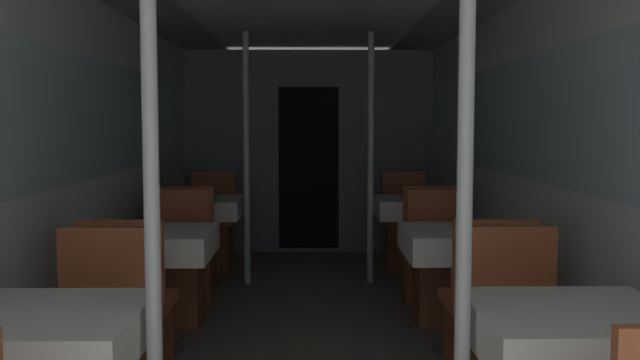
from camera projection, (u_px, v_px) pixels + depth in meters
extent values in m
cube|color=silver|center=(90.00, 173.00, 4.38)|extent=(0.05, 8.62, 2.15)
cube|color=silver|center=(90.00, 118.00, 4.36)|extent=(0.03, 7.93, 0.75)
cube|color=silver|center=(524.00, 172.00, 4.43)|extent=(0.05, 8.62, 2.15)
cube|color=silver|center=(523.00, 118.00, 4.40)|extent=(0.03, 7.93, 0.75)
cube|color=slate|center=(308.00, 152.00, 7.62)|extent=(2.64, 0.08, 2.15)
cube|color=black|center=(308.00, 168.00, 7.59)|extent=(0.64, 0.01, 1.72)
cube|color=#B2B2B7|center=(38.00, 315.00, 2.43)|extent=(0.65, 0.65, 0.02)
cube|color=white|center=(39.00, 334.00, 2.44)|extent=(0.69, 0.69, 0.16)
cube|color=#B25633|center=(94.00, 339.00, 3.06)|extent=(0.42, 0.42, 0.05)
cube|color=#B25633|center=(105.00, 275.00, 3.23)|extent=(0.42, 0.04, 0.43)
cylinder|color=silver|center=(151.00, 214.00, 2.41)|extent=(0.06, 0.06, 2.15)
cylinder|color=#4C4C51|center=(157.00, 350.00, 4.33)|extent=(0.34, 0.34, 0.01)
cylinder|color=#B7B7BC|center=(156.00, 292.00, 4.30)|extent=(0.12, 0.12, 0.70)
cube|color=#B2B2B7|center=(154.00, 232.00, 4.27)|extent=(0.65, 0.65, 0.02)
cube|color=white|center=(155.00, 244.00, 4.27)|extent=(0.69, 0.69, 0.16)
cube|color=brown|center=(131.00, 348.00, 3.70)|extent=(0.36, 0.36, 0.43)
cube|color=#B25633|center=(130.00, 303.00, 3.69)|extent=(0.42, 0.42, 0.05)
cube|color=#B25633|center=(119.00, 264.00, 3.47)|extent=(0.42, 0.04, 0.43)
cube|color=brown|center=(175.00, 293.00, 4.92)|extent=(0.36, 0.36, 0.43)
cube|color=#B25633|center=(174.00, 258.00, 4.90)|extent=(0.42, 0.42, 0.05)
cube|color=#B25633|center=(179.00, 220.00, 5.07)|extent=(0.42, 0.04, 0.43)
cylinder|color=#4C4C51|center=(202.00, 282.00, 6.16)|extent=(0.34, 0.34, 0.01)
cylinder|color=#B7B7BC|center=(201.00, 241.00, 6.13)|extent=(0.12, 0.12, 0.70)
cube|color=#B2B2B7|center=(201.00, 200.00, 6.10)|extent=(0.65, 0.65, 0.02)
cube|color=white|center=(201.00, 207.00, 6.11)|extent=(0.69, 0.69, 0.16)
cube|color=brown|center=(190.00, 273.00, 5.54)|extent=(0.36, 0.36, 0.43)
cube|color=#B25633|center=(189.00, 243.00, 5.52)|extent=(0.42, 0.42, 0.05)
cube|color=#B25633|center=(185.00, 215.00, 5.31)|extent=(0.42, 0.04, 0.43)
cube|color=brown|center=(211.00, 246.00, 6.75)|extent=(0.36, 0.36, 0.43)
cube|color=#B25633|center=(211.00, 221.00, 6.73)|extent=(0.42, 0.42, 0.05)
cube|color=#B25633|center=(213.00, 194.00, 6.90)|extent=(0.42, 0.04, 0.43)
cylinder|color=silver|center=(246.00, 159.00, 6.08)|extent=(0.06, 0.06, 2.15)
cube|color=#B2B2B7|center=(574.00, 313.00, 2.46)|extent=(0.65, 0.65, 0.02)
cube|color=white|center=(573.00, 332.00, 2.47)|extent=(0.69, 0.69, 0.16)
cube|color=#B25633|center=(520.00, 337.00, 3.09)|extent=(0.42, 0.42, 0.05)
cube|color=#B25633|center=(509.00, 273.00, 3.26)|extent=(0.42, 0.04, 0.43)
cylinder|color=silver|center=(463.00, 213.00, 2.43)|extent=(0.06, 0.06, 2.15)
cylinder|color=#4C4C51|center=(459.00, 348.00, 4.36)|extent=(0.34, 0.34, 0.01)
cylinder|color=#B7B7BC|center=(460.00, 291.00, 4.33)|extent=(0.12, 0.12, 0.70)
cube|color=#B2B2B7|center=(461.00, 232.00, 4.30)|extent=(0.65, 0.65, 0.02)
cube|color=white|center=(460.00, 243.00, 4.30)|extent=(0.69, 0.69, 0.16)
cube|color=brown|center=(484.00, 346.00, 3.73)|extent=(0.36, 0.36, 0.43)
cube|color=#B25633|center=(484.00, 301.00, 3.72)|extent=(0.42, 0.42, 0.05)
cube|color=#B25633|center=(495.00, 263.00, 3.50)|extent=(0.42, 0.04, 0.43)
cube|color=brown|center=(441.00, 292.00, 4.95)|extent=(0.36, 0.36, 0.43)
cube|color=#B25633|center=(441.00, 258.00, 4.93)|extent=(0.42, 0.42, 0.05)
cube|color=#B25633|center=(437.00, 219.00, 5.10)|extent=(0.42, 0.04, 0.43)
cylinder|color=#4C4C51|center=(414.00, 282.00, 6.19)|extent=(0.34, 0.34, 0.01)
cylinder|color=#B7B7BC|center=(415.00, 241.00, 6.16)|extent=(0.12, 0.12, 0.70)
cube|color=#B2B2B7|center=(415.00, 199.00, 6.13)|extent=(0.65, 0.65, 0.02)
cube|color=white|center=(415.00, 207.00, 6.14)|extent=(0.69, 0.69, 0.16)
cube|color=brown|center=(426.00, 273.00, 5.57)|extent=(0.36, 0.36, 0.43)
cube|color=#B25633|center=(426.00, 242.00, 5.55)|extent=(0.42, 0.42, 0.05)
cube|color=#B25633|center=(431.00, 215.00, 5.34)|extent=(0.42, 0.04, 0.43)
cube|color=brown|center=(405.00, 246.00, 6.78)|extent=(0.36, 0.36, 0.43)
cube|color=#B25633|center=(405.00, 221.00, 6.76)|extent=(0.42, 0.42, 0.05)
cube|color=#B25633|center=(403.00, 194.00, 6.93)|extent=(0.42, 0.04, 0.43)
cylinder|color=silver|center=(370.00, 159.00, 6.10)|extent=(0.06, 0.06, 2.15)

